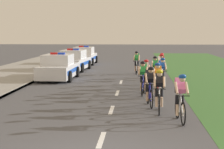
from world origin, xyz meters
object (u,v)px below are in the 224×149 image
Objects in this scene: cyclist_seventh at (162,72)px; cyclist_tenth at (162,65)px; cyclist_second at (159,90)px; cyclist_fifth at (143,77)px; cyclist_fourth at (158,80)px; cyclist_ninth at (155,70)px; cyclist_eleventh at (137,62)px; cyclist_eighth at (161,66)px; cyclist_lead at (180,97)px; cyclist_sixth at (146,75)px; police_car_second at (73,61)px; police_car_third at (84,56)px; police_car_nearest at (58,68)px; cyclist_third at (150,86)px.

cyclist_seventh is 1.00× the size of cyclist_tenth.
cyclist_second and cyclist_fifth have the same top height.
cyclist_fourth is 4.49m from cyclist_ninth.
cyclist_ninth and cyclist_eleventh have the same top height.
cyclist_seventh and cyclist_ninth have the same top height.
cyclist_second and cyclist_eleventh have the same top height.
cyclist_seventh is 3.34m from cyclist_eighth.
cyclist_eighth and cyclist_eleventh have the same top height.
cyclist_lead is 1.00× the size of cyclist_second.
cyclist_eleventh is (-1.28, 6.45, 0.00)m from cyclist_seventh.
cyclist_fifth and cyclist_tenth have the same top height.
cyclist_sixth is 0.38× the size of police_car_second.
cyclist_lead is 1.00× the size of cyclist_fifth.
cyclist_second and cyclist_ninth have the same top height.
cyclist_eighth is at bearing 79.22° from cyclist_fifth.
cyclist_tenth is (0.12, 12.06, 0.00)m from cyclist_lead.
police_car_third is at bearing 113.10° from cyclist_ninth.
police_car_nearest reaches higher than cyclist_lead.
cyclist_sixth is 16.46m from police_car_third.
cyclist_sixth is at bearing 83.22° from cyclist_fifth.
police_car_third is (-5.98, 11.04, -0.11)m from cyclist_eighth.
cyclist_second is at bearing -94.16° from cyclist_seventh.
cyclist_fifth is 5.77m from cyclist_eighth.
cyclist_fifth is 0.38× the size of police_car_second.
cyclist_lead and cyclist_fifth have the same top height.
cyclist_ninth and cyclist_tenth have the same top height.
cyclist_second is 1.00× the size of cyclist_seventh.
cyclist_tenth is at bearing 79.96° from cyclist_fifth.
cyclist_tenth is at bearing 85.50° from cyclist_fourth.
police_car_nearest is (-6.10, -1.28, -0.11)m from cyclist_tenth.
cyclist_fifth is (-1.08, 5.29, 0.00)m from cyclist_lead.
police_car_second is (-4.58, 2.26, -0.11)m from cyclist_eleventh.
cyclist_second is 1.00× the size of cyclist_third.
cyclist_tenth is 0.39× the size of police_car_nearest.
cyclist_fourth is 8.41m from police_car_nearest.
cyclist_second is 12.67m from cyclist_eleventh.
cyclist_seventh is at bearing -78.78° from cyclist_eleventh.
cyclist_fifth is at bearing -87.89° from cyclist_eleventh.
cyclist_third is 1.00× the size of cyclist_ninth.
cyclist_lead is at bearing -84.29° from cyclist_eleventh.
cyclist_third is 9.68m from police_car_nearest.
cyclist_lead is 17.39m from police_car_second.
police_car_third reaches higher than cyclist_eleventh.
cyclist_tenth is at bearing 11.88° from police_car_nearest.
cyclist_lead is 0.39× the size of police_car_third.
cyclist_second is 3.90m from cyclist_fifth.
cyclist_seventh is at bearing 83.58° from cyclist_fourth.
cyclist_third is 20.10m from police_car_third.
cyclist_eleventh is at bearing 127.25° from cyclist_tenth.
police_car_third is (-5.11, 19.44, -0.11)m from cyclist_third.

